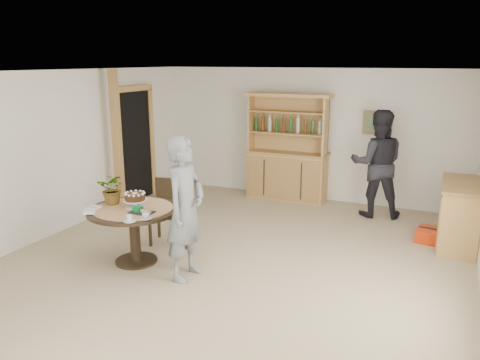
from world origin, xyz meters
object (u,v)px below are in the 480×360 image
dining_table (134,219)px  teen_boy (185,209)px  dining_chair (167,207)px  red_suitcase (439,237)px  adult_person (377,164)px  hutch (287,164)px  sideboard (459,214)px

dining_table → teen_boy: size_ratio=0.68×
dining_chair → red_suitcase: size_ratio=1.44×
dining_chair → adult_person: adult_person is taller
hutch → teen_boy: size_ratio=1.15×
hutch → dining_table: hutch is taller
red_suitcase → hutch: bearing=164.5°
hutch → dining_chair: 2.98m
hutch → dining_table: (-0.90, -3.65, -0.08)m
hutch → teen_boy: (-0.05, -3.75, 0.20)m
dining_table → dining_chair: 0.83m
sideboard → dining_table: bearing=-148.5°
teen_boy → hutch: bearing=0.9°
sideboard → dining_table: 4.62m
dining_table → teen_boy: teen_boy is taller
dining_table → dining_chair: (-0.02, 0.83, -0.07)m
hutch → adult_person: bearing=-11.5°
teen_boy → red_suitcase: size_ratio=2.71×
dining_chair → red_suitcase: (3.72, 1.55, -0.43)m
teen_boy → dining_table: bearing=84.9°
dining_table → teen_boy: 0.90m
sideboard → dining_chair: dining_chair is taller
dining_table → adult_person: (2.62, 3.30, 0.32)m
sideboard → dining_chair: 4.26m
dining_table → dining_chair: dining_chair is taller
adult_person → dining_table: bearing=37.7°
hutch → red_suitcase: 3.13m
teen_boy → adult_person: adult_person is taller
hutch → sideboard: hutch is taller
sideboard → dining_chair: bearing=-158.2°
dining_chair → red_suitcase: bearing=9.2°
teen_boy → red_suitcase: bearing=-47.4°
teen_boy → red_suitcase: (2.85, 2.47, -0.79)m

